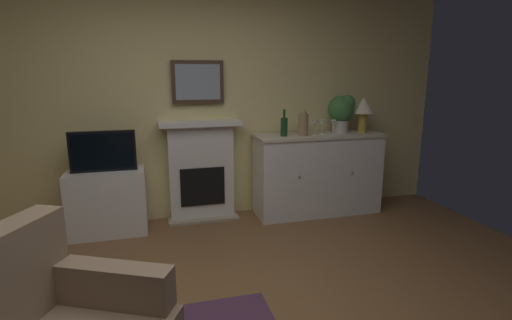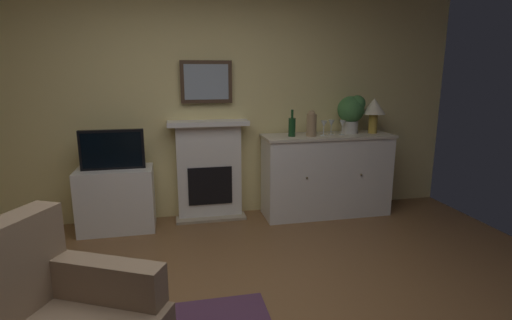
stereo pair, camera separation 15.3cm
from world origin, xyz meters
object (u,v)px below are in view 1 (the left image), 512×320
object	(u,v)px
table_lamp	(363,108)
wine_bottle	(284,126)
tv_cabinet	(108,202)
tv_set	(103,151)
framed_picture	(198,82)
sideboard_cabinet	(318,174)
potted_plant_small	(342,110)
wine_glass_center	(322,123)
wine_glass_right	(333,123)
vase_decorative	(303,123)
fireplace_unit	(201,171)
wine_glass_left	(315,124)

from	to	relation	value
table_lamp	wine_bottle	distance (m)	0.99
tv_cabinet	tv_set	xyz separation A→B (m)	(0.00, -0.02, 0.53)
framed_picture	sideboard_cabinet	xyz separation A→B (m)	(1.32, -0.22, -1.04)
potted_plant_small	wine_glass_center	bearing A→B (deg)	-170.98
wine_glass_center	framed_picture	bearing A→B (deg)	170.85
wine_glass_right	tv_set	size ratio (longest dim) A/B	0.27
tv_cabinet	vase_decorative	bearing A→B (deg)	-1.79
wine_bottle	wine_glass_center	size ratio (longest dim) A/B	1.76
vase_decorative	table_lamp	bearing A→B (deg)	3.77
sideboard_cabinet	potted_plant_small	distance (m)	0.78
sideboard_cabinet	wine_glass_right	bearing A→B (deg)	-16.23
wine_bottle	sideboard_cabinet	bearing A→B (deg)	4.15
fireplace_unit	potted_plant_small	xyz separation A→B (m)	(1.61, -0.13, 0.64)
wine_glass_left	vase_decorative	distance (m)	0.14
table_lamp	wine_glass_right	xyz separation A→B (m)	(-0.39, -0.04, -0.16)
table_lamp	wine_glass_right	world-z (taller)	table_lamp
framed_picture	vase_decorative	bearing A→B (deg)	-13.91
sideboard_cabinet	wine_bottle	size ratio (longest dim) A/B	5.04
table_lamp	vase_decorative	xyz separation A→B (m)	(-0.76, -0.05, -0.14)
sideboard_cabinet	fireplace_unit	bearing A→B (deg)	172.32
fireplace_unit	table_lamp	size ratio (longest dim) A/B	2.75
tv_set	wine_glass_center	bearing A→B (deg)	0.31
framed_picture	wine_glass_left	world-z (taller)	framed_picture
table_lamp	wine_glass_center	size ratio (longest dim) A/B	2.42
wine_glass_center	tv_set	bearing A→B (deg)	-179.69
wine_glass_left	wine_glass_center	size ratio (longest dim) A/B	1.00
fireplace_unit	tv_cabinet	world-z (taller)	fireplace_unit
table_lamp	tv_set	xyz separation A→B (m)	(-2.83, -0.01, -0.35)
vase_decorative	fireplace_unit	bearing A→B (deg)	168.33
wine_bottle	tv_set	size ratio (longest dim) A/B	0.47
framed_picture	wine_glass_center	world-z (taller)	framed_picture
sideboard_cabinet	wine_bottle	world-z (taller)	wine_bottle
wine_glass_center	wine_glass_right	bearing A→B (deg)	-23.47
wine_bottle	wine_glass_left	world-z (taller)	wine_bottle
tv_cabinet	potted_plant_small	size ratio (longest dim) A/B	1.74
table_lamp	vase_decorative	distance (m)	0.77
sideboard_cabinet	tv_set	distance (m)	2.32
vase_decorative	potted_plant_small	xyz separation A→B (m)	(0.51, 0.10, 0.12)
sideboard_cabinet	wine_bottle	bearing A→B (deg)	-175.85
wine_glass_left	potted_plant_small	world-z (taller)	potted_plant_small
tv_set	table_lamp	bearing A→B (deg)	0.17
wine_glass_left	fireplace_unit	bearing A→B (deg)	169.62
vase_decorative	tv_set	bearing A→B (deg)	178.85
wine_bottle	wine_glass_center	xyz separation A→B (m)	(0.47, 0.04, 0.01)
potted_plant_small	tv_cabinet	bearing A→B (deg)	-179.33
wine_glass_center	tv_cabinet	bearing A→B (deg)	179.74
framed_picture	table_lamp	world-z (taller)	framed_picture
sideboard_cabinet	wine_bottle	distance (m)	0.71
tv_cabinet	wine_glass_right	bearing A→B (deg)	-1.37
wine_glass_center	vase_decorative	size ratio (longest dim) A/B	0.59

